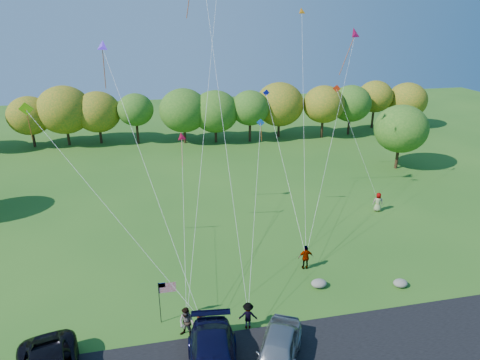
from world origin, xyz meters
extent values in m
plane|color=#265A19|center=(0.00, 0.00, 0.00)|extent=(140.00, 140.00, 0.00)
cylinder|color=#3C2A15|center=(-19.62, 39.79, 1.45)|extent=(0.36, 0.36, 2.91)
ellipsoid|color=#255B18|center=(-19.62, 39.79, 5.10)|extent=(6.75, 6.75, 6.08)
cylinder|color=#3C2A15|center=(-15.44, 39.08, 1.49)|extent=(0.36, 0.36, 2.97)
ellipsoid|color=#255B18|center=(-15.44, 39.08, 4.61)|extent=(5.03, 5.03, 4.53)
cylinder|color=#3C2A15|center=(-9.99, 38.61, 1.37)|extent=(0.36, 0.36, 2.74)
ellipsoid|color=#255B18|center=(-9.99, 38.61, 4.58)|extent=(5.65, 5.65, 5.08)
cylinder|color=#3C2A15|center=(-5.16, 39.29, 1.52)|extent=(0.36, 0.36, 3.03)
ellipsoid|color=#2C5D17|center=(-5.16, 39.29, 5.07)|extent=(6.26, 6.26, 5.63)
cylinder|color=#3C2A15|center=(0.61, 36.76, 1.12)|extent=(0.36, 0.36, 2.25)
ellipsoid|color=#255B18|center=(0.61, 36.76, 4.03)|extent=(5.48, 5.48, 4.93)
cylinder|color=#3C2A15|center=(5.40, 36.46, 1.51)|extent=(0.36, 0.36, 3.03)
ellipsoid|color=#2C5D17|center=(5.40, 36.46, 4.86)|extent=(5.65, 5.65, 5.09)
cylinder|color=#3C2A15|center=(10.12, 38.22, 1.45)|extent=(0.36, 0.36, 2.89)
ellipsoid|color=#2C5D17|center=(10.12, 38.22, 5.00)|extent=(6.49, 6.49, 5.84)
cylinder|color=#3C2A15|center=(14.88, 38.81, 1.28)|extent=(0.36, 0.36, 2.56)
ellipsoid|color=#2C5D17|center=(14.88, 38.81, 4.59)|extent=(6.26, 6.26, 5.63)
cylinder|color=#3C2A15|center=(20.61, 37.02, 1.16)|extent=(0.36, 0.36, 2.32)
ellipsoid|color=#2C5D17|center=(20.61, 37.02, 4.52)|extent=(6.80, 6.80, 6.12)
cylinder|color=#3C2A15|center=(25.79, 39.81, 1.28)|extent=(0.36, 0.36, 2.55)
ellipsoid|color=#2C5D17|center=(25.79, 39.81, 4.55)|extent=(6.14, 6.14, 5.53)
cylinder|color=#3C2A15|center=(30.72, 36.20, 1.57)|extent=(0.36, 0.36, 3.14)
ellipsoid|color=#255B18|center=(30.72, 36.20, 5.34)|extent=(6.79, 6.79, 6.11)
cylinder|color=#3C2A15|center=(35.52, 39.45, 1.20)|extent=(0.36, 0.36, 2.40)
ellipsoid|color=#255B18|center=(35.52, 39.45, 4.51)|extent=(6.50, 6.50, 5.85)
cylinder|color=#3C2A15|center=(24.00, 22.00, 1.40)|extent=(0.36, 0.36, 2.80)
ellipsoid|color=#255B18|center=(24.00, 22.00, 4.75)|extent=(6.00, 6.00, 5.40)
imported|color=gray|center=(1.76, -3.93, 0.92)|extent=(4.17, 5.42, 1.72)
imported|color=#4C4C59|center=(-1.83, -0.71, 0.79)|extent=(0.68, 0.58, 1.58)
imported|color=#4C4C59|center=(-2.63, -0.80, 0.96)|extent=(1.18, 1.13, 1.91)
imported|color=#4C4C59|center=(0.90, -0.80, 0.84)|extent=(1.20, 0.85, 1.69)
imported|color=#4C4C59|center=(6.31, 4.31, 0.93)|extent=(1.12, 0.54, 1.86)
imported|color=#4C4C59|center=(16.10, 11.92, 0.90)|extent=(1.03, 0.86, 1.79)
cube|color=#173F1C|center=(-10.40, -0.70, 0.41)|extent=(1.70, 0.60, 0.06)
cube|color=#173F1C|center=(-10.40, -0.87, 0.70)|extent=(1.69, 0.55, 0.53)
cube|color=#173F1C|center=(-11.12, -0.70, 0.20)|extent=(0.20, 0.44, 0.41)
cube|color=#173F1C|center=(-9.67, -0.70, 0.20)|extent=(0.20, 0.44, 0.41)
cylinder|color=blue|center=(-9.32, -0.51, 0.42)|extent=(0.56, 0.56, 0.84)
cylinder|color=black|center=(-4.04, 0.71, 1.39)|extent=(0.05, 0.05, 2.78)
cube|color=red|center=(-3.54, 0.71, 2.39)|extent=(1.00, 0.67, 0.02)
cube|color=navy|center=(-3.84, 0.72, 2.59)|extent=(0.40, 0.02, 0.31)
ellipsoid|color=gray|center=(6.45, 2.06, 0.27)|extent=(1.06, 0.83, 0.53)
ellipsoid|color=slate|center=(11.81, 0.96, 0.25)|extent=(0.96, 0.80, 0.50)
cone|color=#4717E8|center=(-6.70, 12.86, 14.85)|extent=(0.97, 0.65, 0.87)
cone|color=orange|center=(9.34, 16.14, 17.16)|extent=(0.76, 0.48, 0.65)
cone|color=#EC104B|center=(13.95, 15.34, 15.37)|extent=(1.26, 0.94, 1.06)
cube|color=red|center=(12.37, 14.69, 10.91)|extent=(0.62, 0.38, 0.68)
cube|color=#B0F114|center=(-11.30, 8.36, 11.53)|extent=(0.91, 0.26, 0.88)
cube|color=#1215BA|center=(6.33, 15.87, 10.56)|extent=(0.62, 0.18, 0.61)
cone|color=red|center=(-1.54, 11.00, 8.36)|extent=(0.79, 0.47, 0.72)
cube|color=blue|center=(5.09, 12.91, 8.68)|extent=(0.65, 0.23, 0.65)
camera|label=1|loc=(-3.73, -20.29, 17.27)|focal=32.00mm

